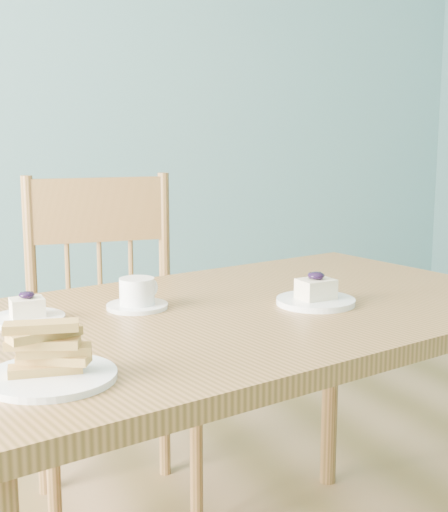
# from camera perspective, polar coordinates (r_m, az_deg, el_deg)

# --- Properties ---
(room) EXTENTS (5.01, 5.01, 2.71)m
(room) POSITION_cam_1_polar(r_m,az_deg,el_deg) (1.58, 9.25, 18.42)
(room) COLOR #9F744A
(room) RESTS_ON ground
(dining_table) EXTENTS (1.49, 1.03, 0.74)m
(dining_table) POSITION_cam_1_polar(r_m,az_deg,el_deg) (1.56, 0.75, -6.86)
(dining_table) COLOR #99683A
(dining_table) RESTS_ON ground
(dining_chair) EXTENTS (0.49, 0.47, 0.98)m
(dining_chair) POSITION_cam_1_polar(r_m,az_deg,el_deg) (2.11, -9.12, -6.92)
(dining_chair) COLOR #99683A
(dining_chair) RESTS_ON ground
(cheesecake_plate_near) EXTENTS (0.17, 0.17, 0.07)m
(cheesecake_plate_near) POSITION_cam_1_polar(r_m,az_deg,el_deg) (1.59, 7.35, -3.20)
(cheesecake_plate_near) COLOR white
(cheesecake_plate_near) RESTS_ON dining_table
(cheesecake_plate_far) EXTENTS (0.15, 0.15, 0.06)m
(cheesecake_plate_far) POSITION_cam_1_polar(r_m,az_deg,el_deg) (1.49, -15.44, -4.48)
(cheesecake_plate_far) COLOR white
(cheesecake_plate_far) RESTS_ON dining_table
(coffee_cup) EXTENTS (0.13, 0.13, 0.07)m
(coffee_cup) POSITION_cam_1_polar(r_m,az_deg,el_deg) (1.55, -6.94, -3.15)
(coffee_cup) COLOR white
(coffee_cup) RESTS_ON dining_table
(biscotti_plate) EXTENTS (0.20, 0.20, 0.09)m
(biscotti_plate) POSITION_cam_1_polar(r_m,az_deg,el_deg) (1.14, -13.75, -8.17)
(biscotti_plate) COLOR white
(biscotti_plate) RESTS_ON dining_table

